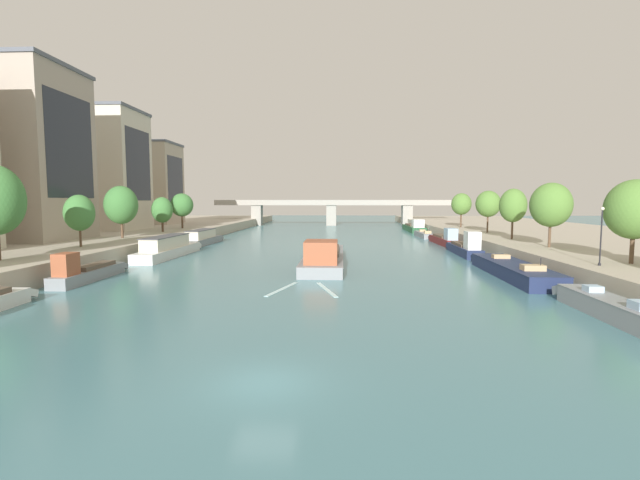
# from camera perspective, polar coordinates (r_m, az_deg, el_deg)

# --- Properties ---
(ground_plane) EXTENTS (400.00, 400.00, 0.00)m
(ground_plane) POSITION_cam_1_polar(r_m,az_deg,el_deg) (18.46, -7.11, -17.76)
(ground_plane) COLOR teal
(quay_left) EXTENTS (36.00, 170.00, 1.94)m
(quay_left) POSITION_cam_1_polar(r_m,az_deg,el_deg) (83.70, -27.83, 0.25)
(quay_left) COLOR #B2A893
(quay_left) RESTS_ON ground
(quay_right) EXTENTS (36.00, 170.00, 1.94)m
(quay_right) POSITION_cam_1_polar(r_m,az_deg,el_deg) (80.81, 29.76, 0.02)
(quay_right) COLOR #B2A893
(quay_right) RESTS_ON ground
(barge_midriver) EXTENTS (4.32, 21.96, 3.26)m
(barge_midriver) POSITION_cam_1_polar(r_m,az_deg,el_deg) (49.48, 0.49, -2.12)
(barge_midriver) COLOR gray
(barge_midriver) RESTS_ON ground
(wake_behind_barge) EXTENTS (5.60, 5.87, 0.03)m
(wake_behind_barge) POSITION_cam_1_polar(r_m,az_deg,el_deg) (36.13, -2.03, -6.32)
(wake_behind_barge) COLOR silver
(wake_behind_barge) RESTS_ON ground
(moored_boat_left_downstream) EXTENTS (1.83, 10.69, 2.86)m
(moored_boat_left_downstream) POSITION_cam_1_polar(r_m,az_deg,el_deg) (44.73, -27.70, -3.62)
(moored_boat_left_downstream) COLOR gray
(moored_boat_left_downstream) RESTS_ON ground
(moored_boat_left_far) EXTENTS (3.13, 16.54, 2.74)m
(moored_boat_left_far) POSITION_cam_1_polar(r_m,az_deg,el_deg) (59.69, -18.89, -0.97)
(moored_boat_left_far) COLOR silver
(moored_boat_left_far) RESTS_ON ground
(moored_boat_left_second) EXTENTS (3.06, 14.22, 2.46)m
(moored_boat_left_second) POSITION_cam_1_polar(r_m,az_deg,el_deg) (75.02, -14.86, 0.22)
(moored_boat_left_second) COLOR gray
(moored_boat_left_second) RESTS_ON ground
(moored_boat_right_gap_after) EXTENTS (2.00, 10.69, 2.31)m
(moored_boat_right_gap_after) POSITION_cam_1_polar(r_m,az_deg,el_deg) (32.82, 33.12, -7.20)
(moored_boat_right_gap_after) COLOR gray
(moored_boat_right_gap_after) RESTS_ON ground
(moored_boat_right_midway) EXTENTS (3.56, 16.77, 2.40)m
(moored_boat_right_midway) POSITION_cam_1_polar(r_m,az_deg,el_deg) (45.87, 23.41, -3.47)
(moored_boat_right_midway) COLOR #1E284C
(moored_boat_right_midway) RESTS_ON ground
(moored_boat_right_second) EXTENTS (2.45, 12.57, 3.34)m
(moored_boat_right_second) POSITION_cam_1_polar(r_m,az_deg,el_deg) (61.65, 18.09, -0.94)
(moored_boat_right_second) COLOR #1E284C
(moored_boat_right_second) RESTS_ON ground
(moored_boat_right_end) EXTENTS (2.48, 13.31, 2.88)m
(moored_boat_right_end) POSITION_cam_1_polar(r_m,az_deg,el_deg) (75.39, 15.66, 0.10)
(moored_boat_right_end) COLOR maroon
(moored_boat_right_end) RESTS_ON ground
(moored_boat_right_lone) EXTENTS (2.40, 11.36, 2.07)m
(moored_boat_right_lone) POSITION_cam_1_polar(r_m,az_deg,el_deg) (89.59, 13.21, 0.69)
(moored_boat_right_lone) COLOR gray
(moored_boat_right_lone) RESTS_ON ground
(moored_boat_right_downstream) EXTENTS (3.26, 16.92, 2.99)m
(moored_boat_right_downstream) POSITION_cam_1_polar(r_m,az_deg,el_deg) (106.01, 11.98, 1.59)
(moored_boat_right_downstream) COLOR #235633
(moored_boat_right_downstream) RESTS_ON ground
(tree_left_nearest) EXTENTS (3.27, 3.27, 5.87)m
(tree_left_nearest) POSITION_cam_1_polar(r_m,az_deg,el_deg) (56.91, -28.47, 3.07)
(tree_left_nearest) COLOR brown
(tree_left_nearest) RESTS_ON quay_left
(tree_left_midway) EXTENTS (4.48, 4.48, 7.26)m
(tree_left_midway) POSITION_cam_1_polar(r_m,az_deg,el_deg) (67.73, -24.14, 4.12)
(tree_left_midway) COLOR brown
(tree_left_midway) RESTS_ON quay_left
(tree_left_second) EXTENTS (3.46, 3.46, 5.79)m
(tree_left_second) POSITION_cam_1_polar(r_m,az_deg,el_deg) (78.95, -19.58, 3.65)
(tree_left_second) COLOR brown
(tree_left_second) RESTS_ON quay_left
(tree_left_end_of_row) EXTENTS (4.21, 4.21, 6.56)m
(tree_left_end_of_row) POSITION_cam_1_polar(r_m,az_deg,el_deg) (87.98, -17.28, 4.30)
(tree_left_end_of_row) COLOR brown
(tree_left_end_of_row) RESTS_ON quay_left
(tree_right_distant) EXTENTS (4.49, 4.49, 6.95)m
(tree_right_distant) POSITION_cam_1_polar(r_m,az_deg,el_deg) (44.74, 35.30, 3.21)
(tree_right_distant) COLOR brown
(tree_right_distant) RESTS_ON quay_right
(tree_right_third) EXTENTS (4.42, 4.42, 7.19)m
(tree_right_third) POSITION_cam_1_polar(r_m,az_deg,el_deg) (55.66, 27.48, 4.01)
(tree_right_third) COLOR brown
(tree_right_third) RESTS_ON quay_right
(tree_right_by_lamp) EXTENTS (3.55, 3.55, 6.81)m
(tree_right_by_lamp) POSITION_cam_1_polar(r_m,az_deg,el_deg) (65.27, 23.50, 4.07)
(tree_right_by_lamp) COLOR brown
(tree_right_by_lamp) RESTS_ON quay_right
(tree_right_far) EXTENTS (3.96, 3.96, 6.82)m
(tree_right_far) POSITION_cam_1_polar(r_m,az_deg,el_deg) (77.58, 20.75, 4.35)
(tree_right_far) COLOR brown
(tree_right_far) RESTS_ON quay_right
(tree_right_midway) EXTENTS (3.82, 3.82, 6.64)m
(tree_right_midway) POSITION_cam_1_polar(r_m,az_deg,el_deg) (91.28, 17.66, 4.41)
(tree_right_midway) COLOR brown
(tree_right_midway) RESTS_ON quay_right
(lamppost_right_bank) EXTENTS (0.28, 0.28, 4.71)m
(lamppost_right_bank) POSITION_cam_1_polar(r_m,az_deg,el_deg) (42.03, 32.35, 0.70)
(lamppost_right_bank) COLOR black
(lamppost_right_bank) RESTS_ON quay_right
(building_left_far_end) EXTENTS (15.70, 12.89, 22.74)m
(building_left_far_end) POSITION_cam_1_polar(r_m,az_deg,el_deg) (71.92, -34.53, 9.12)
(building_left_far_end) COLOR #A89989
(building_left_far_end) RESTS_ON quay_left
(building_left_corner) EXTENTS (13.86, 11.98, 21.45)m
(building_left_corner) POSITION_cam_1_polar(r_m,az_deg,el_deg) (89.89, -26.13, 8.09)
(building_left_corner) COLOR beige
(building_left_corner) RESTS_ON quay_left
(building_left_middle) EXTENTS (11.63, 11.53, 18.17)m
(building_left_middle) POSITION_cam_1_polar(r_m,az_deg,el_deg) (108.20, -20.83, 6.81)
(building_left_middle) COLOR #B2A38E
(building_left_middle) RESTS_ON quay_left
(bridge_far) EXTENTS (67.28, 4.40, 7.32)m
(bridge_far) POSITION_cam_1_polar(r_m,az_deg,el_deg) (128.49, 1.47, 4.00)
(bridge_far) COLOR #9E998E
(bridge_far) RESTS_ON ground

